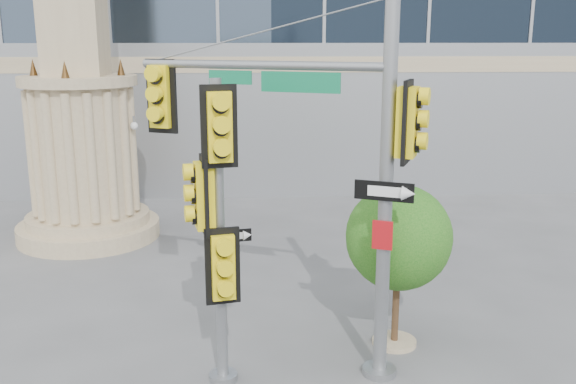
{
  "coord_description": "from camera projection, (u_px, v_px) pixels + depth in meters",
  "views": [
    {
      "loc": [
        -0.75,
        -10.91,
        6.25
      ],
      "look_at": [
        -0.03,
        2.0,
        3.1
      ],
      "focal_mm": 40.0,
      "sensor_mm": 36.0,
      "label": 1
    }
  ],
  "objects": [
    {
      "name": "secondary_signal_pole",
      "position": [
        217.0,
        213.0,
        11.08
      ],
      "size": [
        1.02,
        0.74,
        5.57
      ],
      "rotation": [
        0.0,
        0.0,
        0.22
      ],
      "color": "slate",
      "rests_on": "ground"
    },
    {
      "name": "main_signal_pole",
      "position": [
        319.0,
        149.0,
        11.6
      ],
      "size": [
        5.03,
        2.54,
        6.89
      ],
      "rotation": [
        0.0,
        0.0,
        -0.41
      ],
      "color": "slate",
      "rests_on": "ground"
    },
    {
      "name": "street_tree",
      "position": [
        400.0,
        241.0,
        12.87
      ],
      "size": [
        2.18,
        2.13,
        3.4
      ],
      "color": "tan",
      "rests_on": "ground"
    },
    {
      "name": "monument",
      "position": [
        77.0,
        61.0,
        19.21
      ],
      "size": [
        4.4,
        4.4,
        16.6
      ],
      "color": "tan",
      "rests_on": "ground"
    },
    {
      "name": "ground",
      "position": [
        295.0,
        376.0,
        12.11
      ],
      "size": [
        120.0,
        120.0,
        0.0
      ],
      "primitive_type": "plane",
      "color": "#545456",
      "rests_on": "ground"
    }
  ]
}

